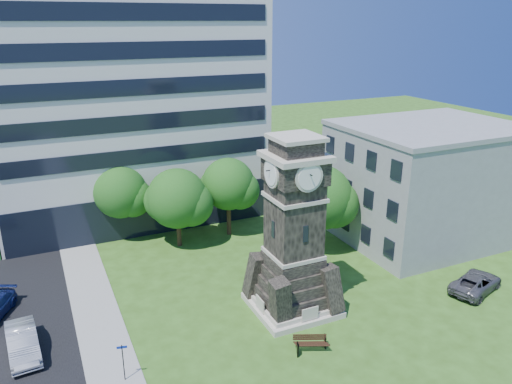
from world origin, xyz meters
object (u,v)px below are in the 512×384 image
clock_tower (294,238)px  car_street_mid (23,342)px  car_east_lot (476,282)px  park_bench (311,342)px  street_sign (123,359)px

clock_tower → car_street_mid: (-17.04, 2.25, -4.49)m
car_east_lot → park_bench: 14.68m
car_street_mid → car_east_lot: size_ratio=0.97×
car_street_mid → street_sign: (5.04, -4.93, 0.66)m
car_street_mid → park_bench: car_street_mid is taller
clock_tower → car_east_lot: size_ratio=2.47×
car_east_lot → street_sign: size_ratio=2.13×
clock_tower → car_street_mid: bearing=172.5°
clock_tower → car_east_lot: bearing=-15.4°
car_street_mid → street_sign: size_ratio=2.06×
car_street_mid → clock_tower: bearing=-11.9°
clock_tower → car_street_mid: size_ratio=2.55×
street_sign → park_bench: bearing=1.8°
park_bench → street_sign: 10.98m
park_bench → clock_tower: bearing=99.0°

